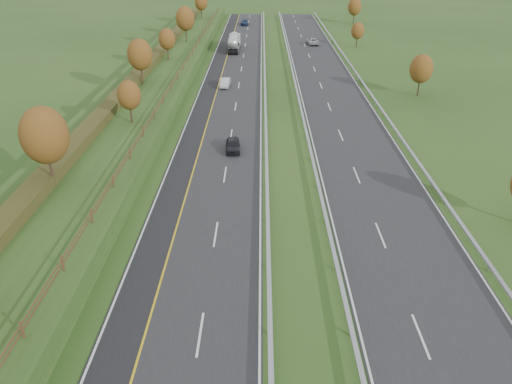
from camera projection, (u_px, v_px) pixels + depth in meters
ground at (282, 115)px, 70.83m from camera, size 400.00×400.00×0.00m
near_carriageway at (228, 105)px, 75.34m from camera, size 10.50×200.00×0.04m
far_carriageway at (337, 105)px, 75.19m from camera, size 10.50×200.00×0.04m
hard_shoulder at (203, 104)px, 75.38m from camera, size 3.00×200.00×0.04m
lane_markings at (270, 105)px, 75.16m from camera, size 26.75×200.00×0.01m
embankment_left at (141, 98)px, 75.02m from camera, size 12.00×200.00×2.00m
hedge_left at (127, 88)px, 74.33m from camera, size 2.20×180.00×1.10m
fence_left at (170, 87)px, 73.83m from camera, size 0.12×189.06×1.20m
median_barrier_near at (265, 101)px, 75.02m from camera, size 0.32×200.00×0.71m
median_barrier_far at (299, 101)px, 74.97m from camera, size 0.32×200.00×0.71m
outer_barrier_far at (376, 101)px, 74.86m from camera, size 0.32×200.00×0.71m
trees_left at (135, 67)px, 69.57m from camera, size 6.64×164.30×7.66m
trees_far at (386, 41)px, 99.15m from camera, size 8.45×118.60×7.12m
road_tanker at (234, 42)px, 110.97m from camera, size 2.40×11.22×3.46m
car_dark_near at (233, 145)px, 58.68m from camera, size 1.90×4.21×1.40m
car_silver_mid at (225, 83)px, 83.92m from camera, size 1.74×4.36×1.41m
car_small_far at (245, 22)px, 143.29m from camera, size 2.28×5.07×1.44m
car_oncoming at (312, 41)px, 117.26m from camera, size 3.00×5.51×1.46m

